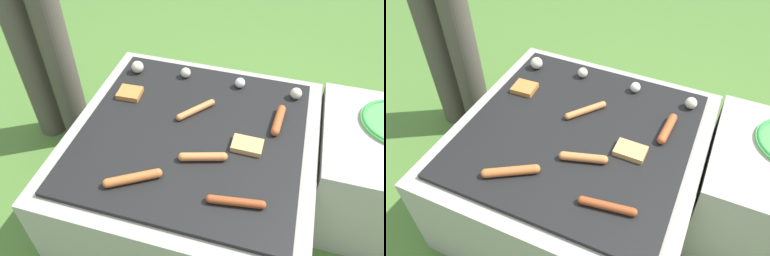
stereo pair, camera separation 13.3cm
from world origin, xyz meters
The scene contains 11 objects.
ground_plane centered at (0.00, 0.00, 0.00)m, with size 14.00×14.00×0.00m, color #47702D.
grill centered at (0.00, 0.00, 0.21)m, with size 0.89×0.89×0.42m.
side_ledge centered at (0.71, 0.18, 0.21)m, with size 0.51×0.52×0.42m.
sausage_front_right centered at (0.07, -0.12, 0.43)m, with size 0.16×0.07×0.03m.
sausage_back_center centered at (-0.02, 0.11, 0.43)m, with size 0.12×0.14×0.03m.
sausage_back_left centered at (0.29, 0.13, 0.44)m, with size 0.04×0.16×0.03m.
sausage_front_center centered at (-0.12, -0.27, 0.44)m, with size 0.17×0.11×0.03m.
sausage_front_left centered at (0.21, -0.26, 0.43)m, with size 0.18×0.05×0.03m.
bread_slice_right centered at (-0.30, 0.13, 0.43)m, with size 0.09×0.08×0.02m.
bread_slice_center centered at (0.20, -0.02, 0.43)m, with size 0.11×0.07×0.02m.
mushroom_row centered at (-0.04, 0.30, 0.44)m, with size 0.71×0.07×0.05m.
Camera 1 is at (0.27, -0.92, 1.37)m, focal length 35.00 mm.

